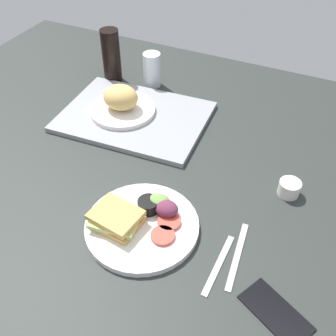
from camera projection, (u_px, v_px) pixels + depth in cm
name	position (u px, v px, depth cm)	size (l,w,h in cm)	color
ground_plane	(157.00, 188.00, 108.17)	(190.00, 150.00, 3.00)	#282D2B
serving_tray	(134.00, 117.00, 128.46)	(45.00, 33.00, 1.60)	gray
bread_plate_near	(122.00, 103.00, 127.03)	(20.92, 20.92, 9.06)	white
plate_with_salad	(140.00, 221.00, 95.36)	(27.08, 27.08, 5.40)	white
drinking_glass	(152.00, 70.00, 140.32)	(6.07, 6.07, 11.99)	silver
soda_bottle	(111.00, 56.00, 140.54)	(6.40, 6.40, 18.84)	black
espresso_cup	(289.00, 188.00, 103.15)	(5.60, 5.60, 4.00)	silver
fork	(219.00, 264.00, 88.31)	(17.00, 1.40, 0.50)	#B7B7BC
knife	(237.00, 255.00, 90.04)	(19.00, 1.40, 0.50)	#B7B7BC
cell_phone	(276.00, 312.00, 79.88)	(14.40, 7.20, 0.80)	black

